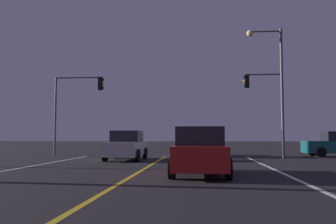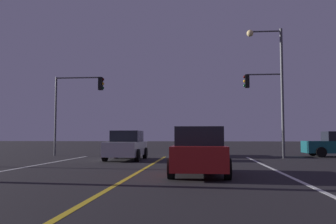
# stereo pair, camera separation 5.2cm
# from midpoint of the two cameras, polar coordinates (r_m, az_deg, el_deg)

# --- Properties ---
(lane_edge_right) EXTENTS (0.16, 30.95, 0.01)m
(lane_edge_right) POSITION_cam_midpoint_polar(r_m,az_deg,el_deg) (9.20, 24.99, -12.09)
(lane_edge_right) COLOR silver
(lane_edge_right) RESTS_ON ground
(lane_center_divider) EXTENTS (0.16, 30.95, 0.01)m
(lane_center_divider) POSITION_cam_midpoint_polar(r_m,az_deg,el_deg) (9.01, -10.38, -12.57)
(lane_center_divider) COLOR gold
(lane_center_divider) RESTS_ON ground
(car_lead_same_lane) EXTENTS (2.02, 4.30, 1.70)m
(car_lead_same_lane) POSITION_cam_midpoint_polar(r_m,az_deg,el_deg) (12.88, 5.12, -6.32)
(car_lead_same_lane) COLOR black
(car_lead_same_lane) RESTS_ON ground
(car_ahead_far) EXTENTS (2.02, 4.30, 1.70)m
(car_ahead_far) POSITION_cam_midpoint_polar(r_m,az_deg,el_deg) (24.99, 4.79, -5.13)
(car_ahead_far) COLOR black
(car_ahead_far) RESTS_ON ground
(car_oncoming) EXTENTS (2.02, 4.30, 1.70)m
(car_oncoming) POSITION_cam_midpoint_polar(r_m,az_deg,el_deg) (21.19, -6.54, -5.35)
(car_oncoming) COLOR black
(car_oncoming) RESTS_ON ground
(traffic_light_near_right) EXTENTS (2.65, 0.36, 5.62)m
(traffic_light_near_right) POSITION_cam_midpoint_polar(r_m,az_deg,el_deg) (25.08, 15.10, 2.57)
(traffic_light_near_right) COLOR #4C4C51
(traffic_light_near_right) RESTS_ON ground
(traffic_light_near_left) EXTENTS (3.57, 0.36, 5.58)m
(traffic_light_near_left) POSITION_cam_midpoint_polar(r_m,az_deg,el_deg) (26.16, -13.94, 2.35)
(traffic_light_near_left) COLOR #4C4C51
(traffic_light_near_left) RESTS_ON ground
(street_lamp_right_far) EXTENTS (2.26, 0.44, 8.27)m
(street_lamp_right_far) POSITION_cam_midpoint_polar(r_m,az_deg,el_deg) (23.95, 16.54, 5.56)
(street_lamp_right_far) COLOR #4C4C51
(street_lamp_right_far) RESTS_ON ground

